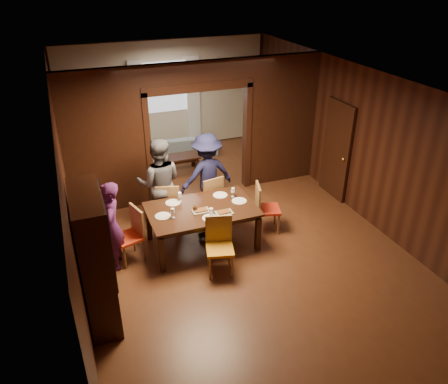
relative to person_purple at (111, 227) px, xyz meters
name	(u,v)px	position (x,y,z in m)	size (l,w,h in m)	color
floor	(227,229)	(2.17, 0.40, -0.78)	(9.00, 9.00, 0.00)	#562D18
ceiling	(227,79)	(2.17, 0.40, 2.12)	(5.50, 9.00, 0.02)	silver
room_walls	(195,125)	(2.17, 2.28, 0.72)	(5.52, 9.01, 2.90)	black
person_purple	(111,227)	(0.00, 0.00, 0.00)	(0.57, 0.37, 1.56)	#4D1C52
person_grey	(160,184)	(1.05, 1.01, 0.12)	(0.88, 0.68, 1.80)	#4F4E54
person_navy	(207,174)	(2.06, 1.17, 0.06)	(1.09, 0.63, 1.69)	#161738
sofa	(181,145)	(2.38, 4.25, -0.51)	(1.85, 0.72, 0.54)	#7F94A6
serving_bowl	(205,202)	(1.69, 0.20, 0.01)	(0.29, 0.29, 0.07)	black
dining_table	(202,227)	(1.58, 0.07, -0.40)	(1.90, 1.18, 0.76)	black
coffee_table	(183,163)	(2.13, 3.26, -0.58)	(0.80, 0.50, 0.40)	black
chair_left	(128,236)	(0.25, 0.09, -0.30)	(0.44, 0.44, 0.97)	red
chair_right	(268,208)	(2.90, 0.10, -0.30)	(0.44, 0.44, 0.97)	red
chair_far_l	(169,204)	(1.19, 0.89, -0.30)	(0.44, 0.44, 0.97)	orange
chair_far_r	(209,197)	(1.98, 0.90, -0.30)	(0.44, 0.44, 0.97)	red
chair_near	(220,247)	(1.59, -0.79, -0.30)	(0.44, 0.44, 0.97)	orange
hutch	(95,259)	(-0.36, -1.10, 0.22)	(0.40, 1.20, 2.00)	black
door_right	(336,150)	(4.87, 0.90, 0.27)	(0.06, 0.90, 2.10)	black
window_far	(165,87)	(2.17, 4.84, 0.92)	(1.20, 0.03, 1.30)	silver
curtain_left	(138,107)	(1.42, 4.80, 0.47)	(0.35, 0.06, 2.40)	white
curtain_right	(193,101)	(2.92, 4.80, 0.47)	(0.35, 0.06, 2.40)	white
plate_left	(163,216)	(0.87, 0.05, -0.02)	(0.27, 0.27, 0.01)	silver
plate_far_l	(173,203)	(1.15, 0.44, -0.02)	(0.27, 0.27, 0.01)	silver
plate_far_r	(220,195)	(2.05, 0.40, -0.02)	(0.27, 0.27, 0.01)	white
plate_right	(239,201)	(2.29, 0.07, -0.02)	(0.27, 0.27, 0.01)	silver
plate_near	(210,218)	(1.60, -0.30, -0.02)	(0.27, 0.27, 0.01)	silver
platter_a	(201,210)	(1.53, -0.02, 0.00)	(0.30, 0.20, 0.04)	gray
platter_b	(224,212)	(1.89, -0.22, 0.00)	(0.30, 0.20, 0.04)	gray
wineglass_left	(173,213)	(1.02, -0.06, 0.07)	(0.08, 0.08, 0.18)	silver
wineglass_far	(180,197)	(1.29, 0.45, 0.07)	(0.08, 0.08, 0.18)	silver
wineglass_right	(233,192)	(2.25, 0.27, 0.07)	(0.08, 0.08, 0.18)	silver
tumbler	(211,212)	(1.65, -0.22, 0.05)	(0.07, 0.07, 0.14)	white
condiment_jar	(195,208)	(1.44, 0.03, 0.03)	(0.08, 0.08, 0.11)	#492811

